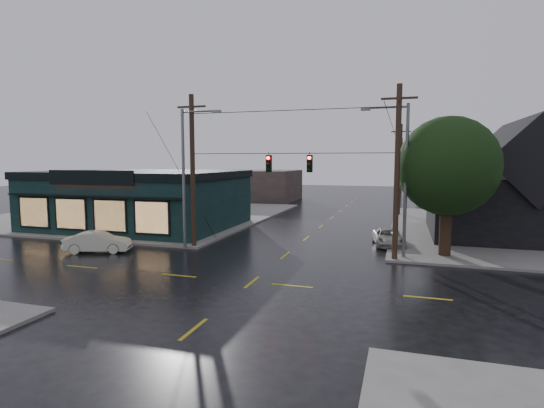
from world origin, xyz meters
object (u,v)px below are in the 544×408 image
(utility_pole_nw, at_px, (194,248))
(corner_tree, at_px, (448,167))
(utility_pole_ne, at_px, (394,261))
(suv_silver, at_px, (388,237))
(sedan_cream, at_px, (98,242))

(utility_pole_nw, bearing_deg, corner_tree, 6.77)
(utility_pole_nw, height_order, utility_pole_ne, same)
(utility_pole_nw, bearing_deg, suv_silver, 20.37)
(corner_tree, relative_size, suv_silver, 2.01)
(corner_tree, xyz_separation_m, utility_pole_ne, (-2.88, -1.89, -5.50))
(utility_pole_nw, xyz_separation_m, utility_pole_ne, (13.00, 0.00, 0.00))
(utility_pole_nw, xyz_separation_m, suv_silver, (12.50, 4.64, 0.58))
(utility_pole_nw, relative_size, utility_pole_ne, 1.00)
(utility_pole_ne, distance_m, suv_silver, 4.70)
(utility_pole_ne, xyz_separation_m, suv_silver, (-0.50, 4.64, 0.58))
(sedan_cream, relative_size, suv_silver, 0.98)
(utility_pole_nw, relative_size, sedan_cream, 2.50)
(suv_silver, bearing_deg, utility_pole_nw, -168.96)
(sedan_cream, xyz_separation_m, suv_silver, (17.71, 7.75, -0.09))
(utility_pole_nw, distance_m, utility_pole_ne, 13.00)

